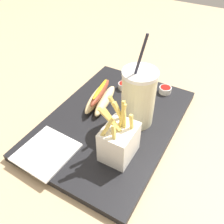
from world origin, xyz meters
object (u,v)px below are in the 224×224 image
soda_cup (138,98)px  hot_dog_1 (100,98)px  napkin_stack (46,152)px  ketchup_cup_2 (123,85)px  fries_basket (119,141)px  ketchup_cup_1 (165,90)px

soda_cup → hot_dog_1: bearing=-96.7°
hot_dog_1 → napkin_stack: size_ratio=1.19×
ketchup_cup_2 → hot_dog_1: bearing=-13.1°
napkin_stack → ketchup_cup_2: bearing=173.5°
fries_basket → soda_cup: bearing=-173.8°
ketchup_cup_1 → napkin_stack: ketchup_cup_1 is taller
fries_basket → ketchup_cup_2: size_ratio=4.84×
napkin_stack → hot_dog_1: bearing=176.5°
fries_basket → ketchup_cup_1: size_ratio=4.13×
fries_basket → napkin_stack: 0.19m
fries_basket → napkin_stack: fries_basket is taller
soda_cup → ketchup_cup_2: 0.18m
soda_cup → ketchup_cup_2: size_ratio=7.77×
fries_basket → ketchup_cup_1: 0.30m
ketchup_cup_1 → napkin_stack: bearing=-23.4°
ketchup_cup_1 → ketchup_cup_2: (0.05, -0.13, 0.00)m
hot_dog_1 → ketchup_cup_2: (-0.11, 0.02, -0.01)m
hot_dog_1 → napkin_stack: 0.24m
soda_cup → hot_dog_1: 0.15m
hot_dog_1 → ketchup_cup_1: 0.22m
ketchup_cup_1 → hot_dog_1: bearing=-45.1°
soda_cup → fries_basket: 0.14m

